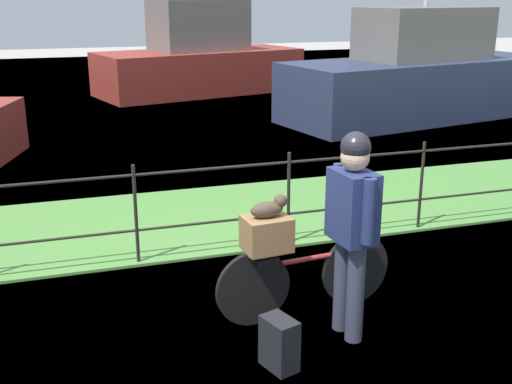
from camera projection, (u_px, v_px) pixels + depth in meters
ground_plane at (273, 341)px, 5.06m from camera, size 60.00×60.00×0.00m
grass_strip at (193, 219)px, 7.75m from camera, size 27.00×2.40×0.03m
harbor_water at (125, 116)px, 14.29m from camera, size 30.00×30.00×0.00m
iron_fence at (215, 200)px, 6.55m from camera, size 18.04×0.04×1.06m
bicycle_main at (304, 277)px, 5.39m from camera, size 1.63×0.23×0.65m
wooden_crate at (267, 234)px, 5.13m from camera, size 0.40×0.32×0.28m
terrier_dog at (270, 208)px, 5.07m from camera, size 0.32×0.16×0.18m
cyclist_person at (352, 218)px, 4.86m from camera, size 0.30×0.54×1.68m
backpack_on_paving at (279, 343)px, 4.64m from camera, size 0.26×0.32×0.40m
moored_boat_mid at (420, 77)px, 13.94m from camera, size 6.65×3.41×3.98m
moored_boat_far at (199, 60)px, 17.44m from camera, size 5.93×3.53×4.10m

